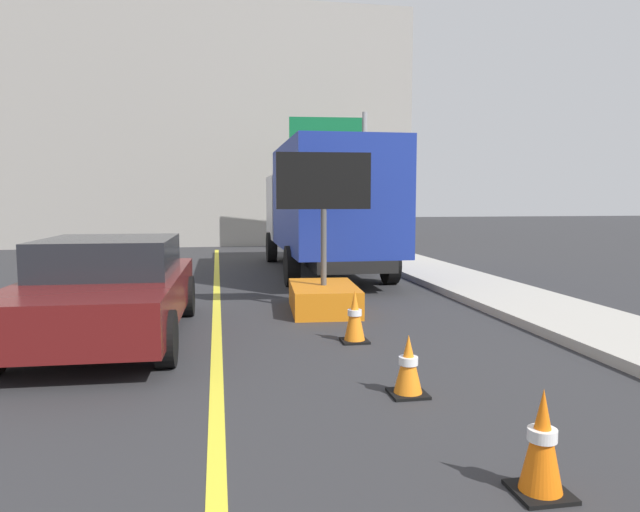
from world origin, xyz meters
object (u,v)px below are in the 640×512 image
at_px(arrow_board_trailer, 324,283).
at_px(traffic_cone_far_lane, 355,317).
at_px(traffic_cone_mid_lane, 408,366).
at_px(box_truck, 324,205).
at_px(traffic_cone_near_sign, 542,443).
at_px(pickup_car, 108,289).
at_px(highway_guide_sign, 343,157).

bearing_deg(arrow_board_trailer, traffic_cone_far_lane, -89.47).
bearing_deg(traffic_cone_mid_lane, traffic_cone_far_lane, 90.56).
xyz_separation_m(box_truck, traffic_cone_far_lane, (-0.93, -7.21, -1.41)).
relative_size(arrow_board_trailer, traffic_cone_near_sign, 3.80).
bearing_deg(traffic_cone_near_sign, arrow_board_trailer, 92.47).
bearing_deg(pickup_car, traffic_cone_mid_lane, -41.64).
height_order(pickup_car, traffic_cone_mid_lane, pickup_car).
height_order(box_truck, pickup_car, box_truck).
height_order(box_truck, traffic_cone_far_lane, box_truck).
bearing_deg(highway_guide_sign, arrow_board_trailer, -104.03).
distance_m(box_truck, traffic_cone_mid_lane, 9.51).
height_order(traffic_cone_mid_lane, traffic_cone_far_lane, traffic_cone_far_lane).
relative_size(traffic_cone_near_sign, traffic_cone_mid_lane, 1.17).
xyz_separation_m(arrow_board_trailer, pickup_car, (-3.27, -1.39, 0.22)).
relative_size(arrow_board_trailer, highway_guide_sign, 0.54).
distance_m(pickup_car, traffic_cone_far_lane, 3.41).
distance_m(arrow_board_trailer, traffic_cone_far_lane, 2.19).
distance_m(traffic_cone_mid_lane, traffic_cone_far_lane, 2.15).
relative_size(arrow_board_trailer, traffic_cone_mid_lane, 4.45).
bearing_deg(highway_guide_sign, pickup_car, -116.12).
xyz_separation_m(pickup_car, traffic_cone_near_sign, (3.55, -4.93, -0.35)).
bearing_deg(traffic_cone_near_sign, traffic_cone_far_lane, 93.50).
bearing_deg(traffic_cone_near_sign, box_truck, 86.58).
bearing_deg(arrow_board_trailer, highway_guide_sign, 75.97).
height_order(pickup_car, traffic_cone_far_lane, pickup_car).
relative_size(pickup_car, highway_guide_sign, 0.90).
height_order(box_truck, traffic_cone_mid_lane, box_truck).
xyz_separation_m(traffic_cone_near_sign, traffic_cone_far_lane, (-0.25, 4.13, -0.00)).
xyz_separation_m(traffic_cone_near_sign, traffic_cone_mid_lane, (-0.23, 1.98, -0.05)).
distance_m(arrow_board_trailer, traffic_cone_mid_lane, 4.34).
distance_m(box_truck, traffic_cone_near_sign, 11.45).
distance_m(arrow_board_trailer, pickup_car, 3.56).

